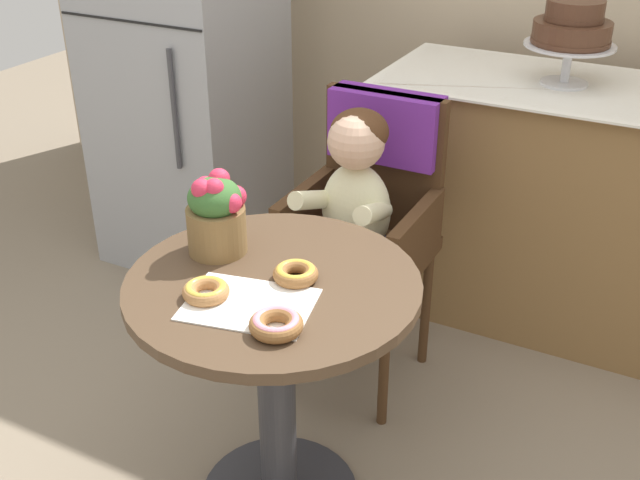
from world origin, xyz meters
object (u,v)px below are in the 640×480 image
wicker_chair (372,196)px  donut_front (206,290)px  donut_mid (276,323)px  donut_side (296,273)px  tiered_cake_stand (572,30)px  flower_vase (216,212)px  seated_child (351,204)px  refrigerator (185,60)px  cafe_table (275,351)px

wicker_chair → donut_front: size_ratio=8.69×
donut_mid → wicker_chair: bearing=100.6°
donut_mid → donut_side: bearing=107.8°
donut_mid → tiered_cake_stand: tiered_cake_stand is taller
donut_front → flower_vase: flower_vase is taller
seated_child → refrigerator: size_ratio=0.43×
wicker_chair → tiered_cake_stand: size_ratio=3.18×
flower_vase → seated_child: bearing=72.7°
cafe_table → flower_vase: 0.38m
cafe_table → donut_front: donut_front is taller
cafe_table → donut_mid: 0.32m
refrigerator → donut_mid: bearing=-47.7°
seated_child → flower_vase: (-0.15, -0.48, 0.15)m
wicker_chair → refrigerator: (-1.00, 0.40, 0.21)m
wicker_chair → seated_child: 0.16m
donut_mid → cafe_table: bearing=122.6°
seated_child → refrigerator: bearing=150.8°
donut_side → flower_vase: size_ratio=0.52×
wicker_chair → donut_mid: (0.16, -0.88, 0.10)m
donut_side → tiered_cake_stand: tiered_cake_stand is taller
wicker_chair → refrigerator: size_ratio=0.56×
refrigerator → cafe_table: bearing=-46.3°
flower_vase → tiered_cake_stand: 1.39m
donut_mid → seated_child: bearing=102.8°
donut_side → tiered_cake_stand: 1.36m
seated_child → tiered_cake_stand: 0.96m
donut_front → tiered_cake_stand: tiered_cake_stand is taller
refrigerator → seated_child: bearing=-29.2°
wicker_chair → donut_mid: wicker_chair is taller
donut_front → wicker_chair: bearing=86.7°
donut_front → tiered_cake_stand: (0.48, 1.44, 0.34)m
cafe_table → donut_front: size_ratio=6.56×
donut_front → tiered_cake_stand: 1.55m
seated_child → wicker_chair: bearing=90.0°
seated_child → donut_side: seated_child is taller
cafe_table → donut_side: (0.05, 0.03, 0.23)m
cafe_table → donut_mid: bearing=-57.4°
donut_mid → flower_vase: bearing=142.3°
tiered_cake_stand → refrigerator: refrigerator is taller
donut_front → flower_vase: bearing=116.7°
donut_front → tiered_cake_stand: size_ratio=0.37×
tiered_cake_stand → donut_side: bearing=-104.8°
wicker_chair → donut_mid: bearing=-76.8°
wicker_chair → refrigerator: refrigerator is taller
flower_vase → wicker_chair: bearing=76.8°
cafe_table → flower_vase: (-0.20, 0.06, 0.32)m
flower_vase → tiered_cake_stand: size_ratio=0.71×
donut_front → donut_mid: bearing=-11.4°
donut_mid → refrigerator: 1.73m
wicker_chair → seated_child: size_ratio=1.31×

